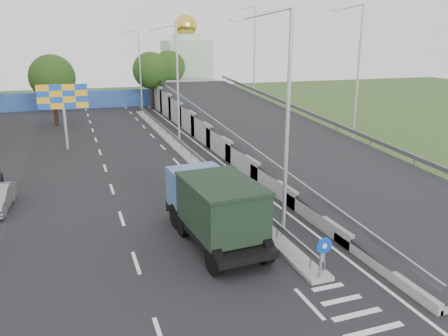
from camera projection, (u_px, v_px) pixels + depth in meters
name	position (u px, v px, depth m)	size (l,w,h in m)	color
ground	(355.00, 314.00, 14.83)	(160.00, 160.00, 0.00)	#2D4C1E
road_surface	(155.00, 167.00, 31.97)	(26.00, 90.00, 0.04)	black
median	(182.00, 150.00, 36.52)	(1.00, 44.00, 0.20)	gray
overpass_ramp	(264.00, 125.00, 38.46)	(10.00, 50.00, 3.50)	gray
median_guardrail	(182.00, 143.00, 36.34)	(0.09, 44.00, 0.71)	gray
sign_bollard	(323.00, 257.00, 16.51)	(0.64, 0.23, 1.67)	black
lamp_post_near	(284.00, 116.00, 18.67)	(2.74, 0.18, 10.08)	#B2B5B7
lamp_post_mid	(175.00, 79.00, 36.77)	(2.74, 0.18, 10.08)	#B2B5B7
lamp_post_far	(139.00, 67.00, 54.88)	(2.74, 0.18, 10.08)	#B2B5B7
blue_wall	(104.00, 99.00, 60.28)	(30.00, 0.50, 2.40)	#2A429D
church	(186.00, 64.00, 70.85)	(7.00, 7.00, 13.80)	#B2CCAD
billboard	(63.00, 100.00, 36.12)	(4.00, 0.24, 5.50)	#B2B5B7
tree_left_mid	(52.00, 78.00, 46.39)	(4.80, 4.80, 7.60)	black
tree_median_far	(151.00, 71.00, 57.47)	(4.80, 4.80, 7.60)	black
tree_ramp_far	(169.00, 67.00, 65.08)	(4.80, 4.80, 7.60)	black
dump_truck	(214.00, 206.00, 19.76)	(3.13, 7.31, 3.15)	black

